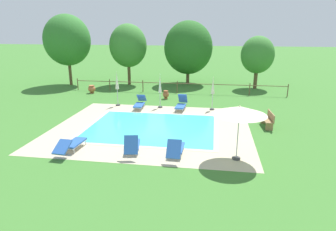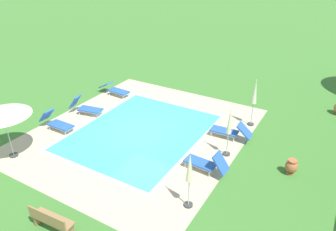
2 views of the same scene
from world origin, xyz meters
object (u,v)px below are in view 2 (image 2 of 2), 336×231
sun_lounger_north_mid (57,122)px  patio_umbrella_closed_row_mid_west (255,96)px  sun_lounger_north_far (206,163)px  sun_lounger_south_near_corner (230,131)px  patio_umbrella_closed_row_west (190,172)px  terracotta_urn_by_tree (291,166)px  patio_umbrella_open_foreground (2,112)px  patio_umbrella_closed_row_east (229,125)px  wooden_bench_lawn_side (51,220)px  sun_lounger_north_end (86,107)px  sun_lounger_north_near_steps (115,89)px

sun_lounger_north_mid → patio_umbrella_closed_row_mid_west: bearing=123.0°
sun_lounger_north_far → sun_lounger_south_near_corner: (-2.92, -0.08, -0.02)m
patio_umbrella_closed_row_west → terracotta_urn_by_tree: 4.71m
sun_lounger_north_mid → patio_umbrella_open_foreground: 3.17m
patio_umbrella_closed_row_west → patio_umbrella_closed_row_east: patio_umbrella_closed_row_east is taller
wooden_bench_lawn_side → terracotta_urn_by_tree: (-6.89, 5.95, -0.10)m
sun_lounger_north_mid → patio_umbrella_open_foreground: bearing=2.8°
sun_lounger_north_end → wooden_bench_lawn_side: size_ratio=1.25×
sun_lounger_south_near_corner → patio_umbrella_closed_row_west: bearing=4.3°
patio_umbrella_open_foreground → wooden_bench_lawn_side: patio_umbrella_open_foreground is taller
wooden_bench_lawn_side → terracotta_urn_by_tree: wooden_bench_lawn_side is taller
sun_lounger_north_far → patio_umbrella_closed_row_mid_west: size_ratio=0.75×
patio_umbrella_open_foreground → patio_umbrella_closed_row_mid_west: (-7.95, 8.08, -0.53)m
sun_lounger_north_near_steps → patio_umbrella_closed_row_east: bearing=72.4°
sun_lounger_north_near_steps → sun_lounger_north_far: sun_lounger_north_far is taller
patio_umbrella_closed_row_west → patio_umbrella_closed_row_east: size_ratio=0.95×
patio_umbrella_closed_row_mid_west → terracotta_urn_by_tree: patio_umbrella_closed_row_mid_west is taller
patio_umbrella_closed_row_east → terracotta_urn_by_tree: patio_umbrella_closed_row_east is taller
sun_lounger_north_end → sun_lounger_south_near_corner: sun_lounger_north_end is taller
sun_lounger_north_mid → patio_umbrella_open_foreground: size_ratio=0.78×
terracotta_urn_by_tree → sun_lounger_north_far: bearing=-62.5°
patio_umbrella_closed_row_mid_west → terracotta_urn_by_tree: 4.27m
sun_lounger_south_near_corner → terracotta_urn_by_tree: 3.37m
patio_umbrella_open_foreground → sun_lounger_north_mid: bearing=-177.2°
patio_umbrella_open_foreground → patio_umbrella_closed_row_west: patio_umbrella_open_foreground is taller
patio_umbrella_closed_row_east → wooden_bench_lawn_side: 7.67m
patio_umbrella_closed_row_mid_west → sun_lounger_north_far: bearing=-4.9°
sun_lounger_north_far → patio_umbrella_closed_row_east: (-1.54, 0.31, 1.12)m
sun_lounger_north_far → patio_umbrella_closed_row_west: size_ratio=0.82×
patio_umbrella_open_foreground → sun_lounger_north_end: bearing=-179.4°
sun_lounger_north_far → patio_umbrella_closed_row_east: size_ratio=0.77×
sun_lounger_north_end → patio_umbrella_closed_row_west: bearing=66.7°
sun_lounger_north_mid → patio_umbrella_closed_row_west: patio_umbrella_closed_row_west is taller
patio_umbrella_closed_row_east → wooden_bench_lawn_side: bearing=-25.3°
sun_lounger_north_far → sun_lounger_north_end: sun_lounger_north_end is taller
sun_lounger_north_far → sun_lounger_south_near_corner: 2.92m
sun_lounger_north_near_steps → wooden_bench_lawn_side: size_ratio=1.38×
sun_lounger_north_near_steps → sun_lounger_north_mid: size_ratio=1.11×
sun_lounger_north_near_steps → sun_lounger_north_far: (4.16, 7.97, 0.04)m
sun_lounger_south_near_corner → patio_umbrella_open_foreground: size_ratio=0.82×
wooden_bench_lawn_side → terracotta_urn_by_tree: bearing=139.2°
sun_lounger_north_near_steps → sun_lounger_north_far: bearing=62.4°
sun_lounger_north_end → patio_umbrella_closed_row_east: 8.11m
sun_lounger_north_mid → sun_lounger_north_far: (-0.64, 7.81, 0.01)m
patio_umbrella_closed_row_west → terracotta_urn_by_tree: patio_umbrella_closed_row_west is taller
wooden_bench_lawn_side → sun_lounger_north_mid: bearing=-133.9°
sun_lounger_south_near_corner → wooden_bench_lawn_side: 8.73m
sun_lounger_north_end → sun_lounger_north_far: bearing=80.1°
sun_lounger_south_near_corner → wooden_bench_lawn_side: (8.25, -2.86, 0.09)m
patio_umbrella_closed_row_west → patio_umbrella_closed_row_mid_west: 6.81m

